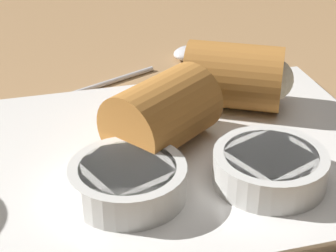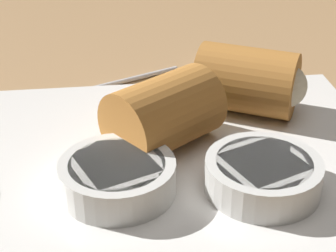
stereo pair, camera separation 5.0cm
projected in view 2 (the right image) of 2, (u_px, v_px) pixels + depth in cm
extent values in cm
cube|color=#A87F54|center=(215.00, 197.00, 41.90)|extent=(180.00, 140.00, 2.00)
cube|color=white|center=(168.00, 162.00, 43.19)|extent=(32.41, 23.80, 1.20)
cube|color=white|center=(168.00, 153.00, 42.82)|extent=(33.70, 24.75, 0.30)
cylinder|color=#B77533|center=(163.00, 113.00, 42.17)|extent=(9.89, 9.32, 5.62)
sphere|color=#6B9E47|center=(194.00, 100.00, 44.07)|extent=(3.65, 3.65, 3.65)
cylinder|color=#B77533|center=(247.00, 80.00, 47.33)|extent=(9.82, 8.75, 5.62)
sphere|color=beige|center=(285.00, 86.00, 46.34)|extent=(3.65, 3.65, 3.65)
cylinder|color=silver|center=(118.00, 177.00, 37.78)|extent=(7.93, 7.93, 2.31)
cylinder|color=#477038|center=(117.00, 165.00, 37.31)|extent=(6.50, 6.50, 0.41)
cylinder|color=silver|center=(263.00, 175.00, 37.96)|extent=(7.93, 7.93, 2.31)
cylinder|color=beige|center=(264.00, 164.00, 37.50)|extent=(6.50, 6.50, 0.41)
cylinder|color=silver|center=(127.00, 80.00, 56.96)|extent=(10.91, 5.26, 0.50)
ellipsoid|color=silver|center=(217.00, 55.00, 61.75)|extent=(4.83, 4.37, 1.36)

